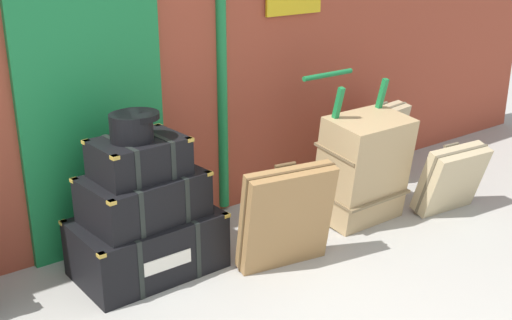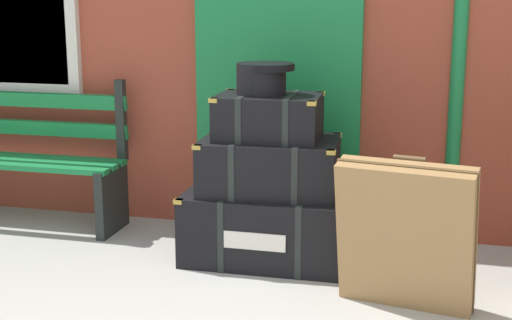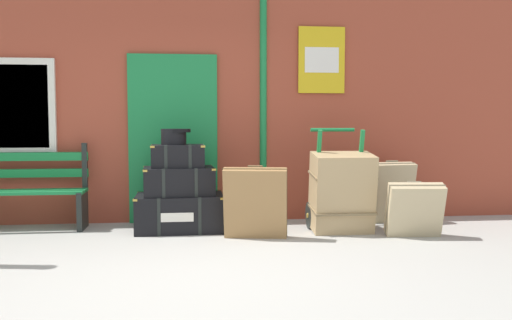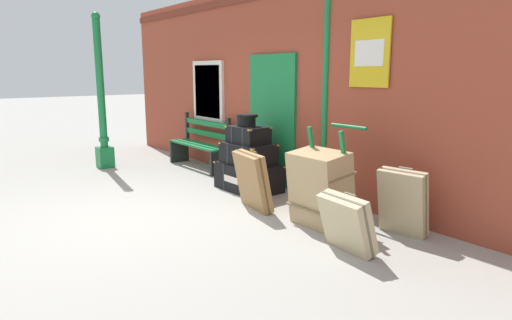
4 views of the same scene
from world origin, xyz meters
The scene contains 10 objects.
brick_facade centered at (-0.02, 2.60, 1.60)m, with size 10.40×0.35×3.20m.
steamer_trunk_base centered at (-0.15, 1.88, 0.21)m, with size 1.02×0.66×0.43m.
steamer_trunk_middle centered at (-0.16, 1.88, 0.58)m, with size 0.85×0.61×0.33m.
steamer_trunk_top centered at (-0.17, 1.89, 0.87)m, with size 0.63×0.48×0.27m.
round_hatbox centered at (-0.20, 1.89, 1.11)m, with size 0.34×0.31×0.18m.
porters_trolley centered at (1.70, 1.74, 0.27)m, with size 0.71×0.64×1.19m.
large_brown_trunk centered at (1.70, 1.56, 0.46)m, with size 0.70×0.54×0.93m.
suitcase_brown centered at (2.48, 2.08, 0.38)m, with size 0.57×0.36×0.78m.
suitcase_caramel centered at (0.68, 1.33, 0.39)m, with size 0.72×0.41×0.80m.
suitcase_cream centered at (2.42, 1.21, 0.30)m, with size 0.63×0.40×0.62m.
Camera 1 is at (-2.04, -1.87, 2.34)m, focal length 45.33 mm.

